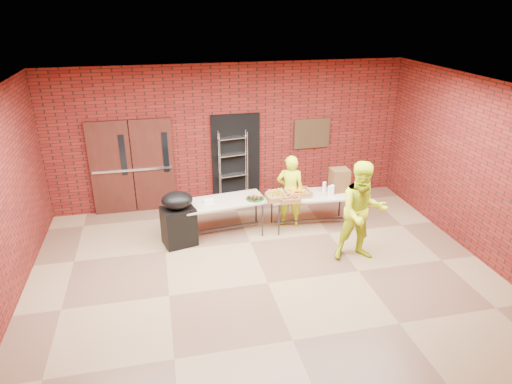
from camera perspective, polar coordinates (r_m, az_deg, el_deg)
room at (r=7.10m, az=1.62°, el=-0.58°), size 8.08×7.08×3.28m
double_doors at (r=10.33m, az=-15.15°, el=3.06°), size 1.78×0.12×2.10m
dark_doorway at (r=10.48m, az=-2.53°, el=4.12°), size 1.10×0.06×2.10m
bronze_plaque at (r=10.77m, az=6.98°, el=7.28°), size 0.85×0.04×0.70m
wire_rack at (r=10.39m, az=-2.85°, el=2.93°), size 0.67×0.31×1.75m
table_left at (r=9.14m, az=-4.37°, el=-1.48°), size 1.84×0.95×0.72m
table_right at (r=9.52m, az=6.94°, el=-0.60°), size 1.79×0.88×0.71m
basket_bananas at (r=9.17m, az=2.77°, el=-0.56°), size 0.47×0.37×0.15m
basket_oranges at (r=9.37m, az=5.25°, el=-0.07°), size 0.50×0.39×0.16m
basket_apples at (r=9.12m, az=4.16°, el=-0.81°), size 0.40×0.31×0.12m
muffin_tray at (r=9.16m, az=-0.13°, el=-0.65°), size 0.36×0.36×0.09m
napkin_box at (r=9.06m, az=-5.90°, el=-1.12°), size 0.19×0.13×0.06m
coffee_dispenser at (r=9.67m, az=10.37°, el=1.50°), size 0.37×0.33×0.48m
cup_stack_front at (r=9.42m, az=9.17°, el=0.11°), size 0.07×0.07×0.22m
cup_stack_mid at (r=9.44m, az=9.52°, el=0.19°), size 0.08×0.08×0.23m
cup_stack_back at (r=9.60m, az=8.52°, el=0.61°), size 0.07×0.07×0.22m
covered_grill at (r=8.90m, az=-9.68°, el=-3.28°), size 0.71×0.64×1.10m
volunteer_woman at (r=9.46m, az=4.29°, el=0.13°), size 0.65×0.53×1.55m
volunteer_man at (r=8.35m, az=13.13°, el=-2.44°), size 0.98×0.80×1.87m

